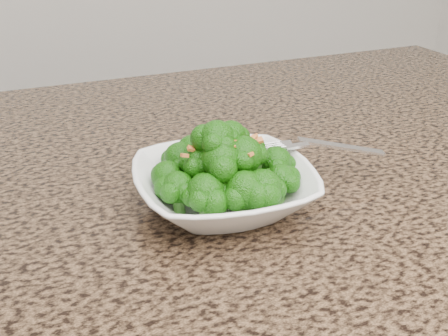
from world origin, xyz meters
name	(u,v)px	position (x,y,z in m)	size (l,w,h in m)	color
granite_counter	(153,214)	(0.00, 0.30, 0.89)	(1.64, 1.04, 0.03)	brown
bowl	(224,188)	(0.07, 0.26, 0.92)	(0.20, 0.20, 0.05)	white
broccoli_pile	(224,138)	(0.07, 0.26, 0.99)	(0.18, 0.18, 0.07)	#195F0A
garlic_topping	(224,104)	(0.07, 0.26, 1.02)	(0.11, 0.11, 0.01)	orange
fork	(303,145)	(0.18, 0.27, 0.96)	(0.18, 0.03, 0.01)	silver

